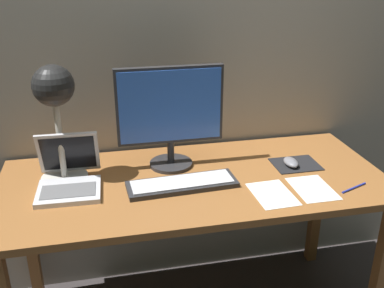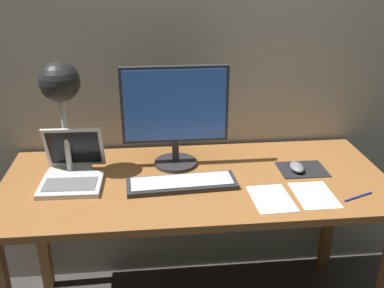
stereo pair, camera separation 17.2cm
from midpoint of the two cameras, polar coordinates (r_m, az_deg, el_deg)
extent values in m
cube|color=#9E998E|center=(2.05, 1.80, 14.84)|extent=(4.80, 0.06, 2.60)
cube|color=#935B2D|center=(1.85, 3.20, -4.98)|extent=(1.60, 0.70, 0.03)
cube|color=#935B2D|center=(2.32, -16.90, -10.36)|extent=(0.05, 0.05, 0.71)
cube|color=#935B2D|center=(2.48, 19.23, -8.28)|extent=(0.05, 0.05, 0.71)
cylinder|color=#28282B|center=(1.96, 0.40, -2.48)|extent=(0.19, 0.19, 0.01)
cylinder|color=#28282B|center=(1.94, 0.40, -0.96)|extent=(0.03, 0.03, 0.10)
cube|color=#28282B|center=(1.86, 0.42, 5.07)|extent=(0.45, 0.03, 0.33)
cube|color=blue|center=(1.84, 0.48, 4.90)|extent=(0.43, 0.00, 0.30)
cube|color=#28282B|center=(1.78, 1.45, -5.22)|extent=(0.45, 0.16, 0.02)
cube|color=silver|center=(1.78, 1.45, -4.88)|extent=(0.41, 0.13, 0.01)
cube|color=silver|center=(1.82, -12.71, -5.22)|extent=(0.25, 0.21, 0.02)
cube|color=slate|center=(1.80, -12.80, -5.14)|extent=(0.21, 0.12, 0.00)
cube|color=silver|center=(1.89, -12.44, -0.46)|extent=(0.24, 0.09, 0.19)
cube|color=black|center=(1.89, -12.44, -0.46)|extent=(0.21, 0.08, 0.17)
cylinder|color=beige|center=(1.93, -12.96, -3.54)|extent=(0.19, 0.19, 0.01)
cylinder|color=silver|center=(1.86, -13.46, 1.55)|extent=(0.02, 0.02, 0.35)
sphere|color=black|center=(1.79, -14.08, 7.75)|extent=(0.16, 0.16, 0.16)
sphere|color=#FFEAB2|center=(1.80, -13.99, 6.43)|extent=(0.06, 0.06, 0.06)
cube|color=black|center=(1.99, 16.42, -3.21)|extent=(0.20, 0.16, 0.00)
ellipsoid|color=slate|center=(1.97, 15.81, -2.93)|extent=(0.06, 0.10, 0.03)
cube|color=white|center=(1.81, 18.13, -6.34)|extent=(0.15, 0.21, 0.00)
cube|color=white|center=(1.74, 13.01, -6.93)|extent=(0.16, 0.22, 0.00)
cylinder|color=#2633A5|center=(1.85, 23.15, -6.31)|extent=(0.13, 0.06, 0.01)
camera|label=1|loc=(0.09, -87.14, 1.23)|focal=41.47mm
camera|label=2|loc=(0.09, 92.86, -1.23)|focal=41.47mm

